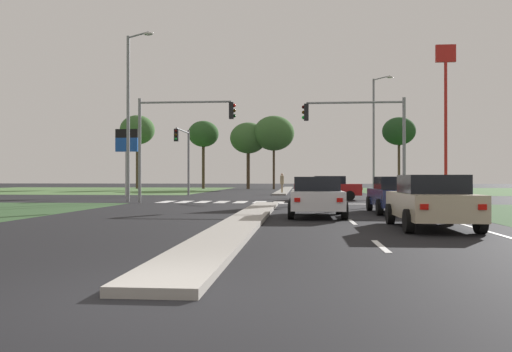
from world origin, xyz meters
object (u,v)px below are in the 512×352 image
(car_blue_fourth, at_px, (433,188))
(treeline_third, at_px, (248,138))
(treeline_fourth, at_px, (274,133))
(fastfood_pole_sign, at_px, (446,87))
(fuel_price_totem, at_px, (127,147))
(treeline_near, at_px, (137,130))
(car_navy_fifth, at_px, (396,194))
(car_beige_near, at_px, (431,201))
(traffic_signal_far_left, at_px, (184,149))
(street_lamp_third, at_px, (375,130))
(treeline_fifth, at_px, (399,131))
(street_lamp_second, at_px, (130,110))
(treeline_second, at_px, (203,134))
(car_red_second, at_px, (328,188))
(pedestrian_at_median, at_px, (282,181))
(traffic_signal_near_right, at_px, (366,130))
(traffic_signal_near_left, at_px, (174,130))
(car_white_third, at_px, (316,196))

(car_blue_fourth, relative_size, treeline_third, 0.49)
(treeline_fourth, bearing_deg, fastfood_pole_sign, -48.54)
(fuel_price_totem, height_order, treeline_near, treeline_near)
(car_navy_fifth, height_order, treeline_third, treeline_third)
(car_beige_near, relative_size, traffic_signal_far_left, 0.79)
(street_lamp_third, relative_size, treeline_fifth, 1.19)
(street_lamp_third, distance_m, treeline_near, 35.42)
(street_lamp_second, bearing_deg, fastfood_pole_sign, 37.00)
(car_blue_fourth, xyz_separation_m, treeline_third, (-15.65, 33.94, 6.01))
(car_beige_near, height_order, car_blue_fourth, car_beige_near)
(treeline_fourth, bearing_deg, treeline_second, 168.14)
(treeline_near, bearing_deg, car_red_second, -55.02)
(car_red_second, xyz_separation_m, fastfood_pole_sign, (11.51, 14.07, 9.02))
(pedestrian_at_median, xyz_separation_m, treeline_second, (-11.62, 22.94, 6.26))
(treeline_near, relative_size, treeline_fourth, 1.05)
(fastfood_pole_sign, distance_m, treeline_near, 41.23)
(car_red_second, xyz_separation_m, traffic_signal_near_right, (1.91, -5.03, 3.36))
(traffic_signal_near_right, xyz_separation_m, fuel_price_totem, (-17.53, 10.48, -0.27))
(street_lamp_third, xyz_separation_m, pedestrian_at_median, (-8.72, -2.80, -4.82))
(street_lamp_third, distance_m, treeline_fifth, 17.93)
(treeline_second, distance_m, treeline_fifth, 25.95)
(traffic_signal_near_right, relative_size, treeline_third, 0.67)
(traffic_signal_near_right, relative_size, treeline_second, 0.64)
(street_lamp_second, height_order, treeline_fourth, street_lamp_second)
(pedestrian_at_median, bearing_deg, treeline_fifth, -98.09)
(car_blue_fourth, height_order, fuel_price_totem, fuel_price_totem)
(street_lamp_third, distance_m, treeline_third, 23.62)
(treeline_fifth, bearing_deg, car_beige_near, -99.66)
(car_beige_near, relative_size, traffic_signal_near_right, 0.73)
(street_lamp_third, bearing_deg, car_red_second, -109.25)
(car_blue_fourth, xyz_separation_m, fastfood_pole_sign, (4.64, 14.02, 9.05))
(street_lamp_third, bearing_deg, fuel_price_totem, -155.37)
(fuel_price_totem, distance_m, treeline_third, 29.50)
(traffic_signal_near_left, distance_m, treeline_fourth, 38.45)
(car_blue_fourth, bearing_deg, street_lamp_third, -173.79)
(pedestrian_at_median, bearing_deg, fuel_price_totem, 56.48)
(car_beige_near, relative_size, car_navy_fifth, 0.94)
(pedestrian_at_median, height_order, treeline_near, treeline_near)
(fuel_price_totem, bearing_deg, car_navy_fifth, -45.68)
(traffic_signal_near_left, bearing_deg, traffic_signal_far_left, 100.05)
(pedestrian_at_median, bearing_deg, treeline_third, -48.92)
(car_white_third, distance_m, street_lamp_second, 16.41)
(car_navy_fifth, distance_m, street_lamp_second, 17.59)
(car_white_third, distance_m, treeline_near, 55.12)
(treeline_second, bearing_deg, car_blue_fourth, -57.95)
(car_beige_near, height_order, street_lamp_third, street_lamp_third)
(car_red_second, height_order, pedestrian_at_median, pedestrian_at_median)
(treeline_fifth, bearing_deg, street_lamp_second, -122.55)
(treeline_second, xyz_separation_m, treeline_third, (6.32, -1.15, -0.67))
(car_white_third, bearing_deg, street_lamp_third, 77.86)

